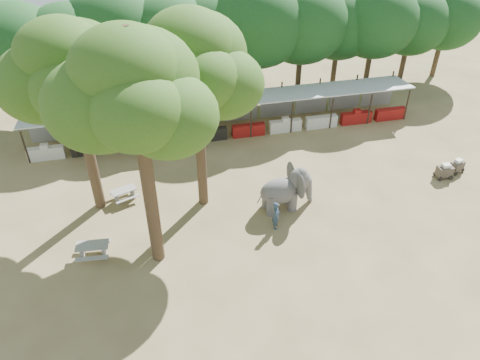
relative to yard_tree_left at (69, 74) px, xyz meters
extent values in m
plane|color=brown|center=(9.13, -7.19, -8.20)|extent=(100.00, 100.00, 0.00)
cube|color=#ABAFB3|center=(9.13, 6.81, -5.70)|extent=(28.00, 2.99, 0.39)
cylinder|color=#2D2319|center=(-3.47, 5.46, -7.00)|extent=(0.12, 0.12, 2.40)
cylinder|color=#2D2319|center=(-3.47, 8.16, -6.80)|extent=(0.12, 0.12, 2.80)
cube|color=silver|center=(-3.47, 5.71, -7.75)|extent=(2.38, 0.50, 0.90)
cube|color=gray|center=(-3.47, 8.11, -7.20)|extent=(2.52, 0.12, 2.00)
cylinder|color=#2D2319|center=(-0.67, 5.46, -7.00)|extent=(0.12, 0.12, 2.40)
cylinder|color=#2D2319|center=(-0.67, 8.16, -6.80)|extent=(0.12, 0.12, 2.80)
cube|color=black|center=(-0.67, 5.71, -7.75)|extent=(2.38, 0.50, 0.90)
cube|color=gray|center=(-0.67, 8.11, -7.20)|extent=(2.52, 0.12, 2.00)
cylinder|color=#2D2319|center=(2.13, 5.46, -7.00)|extent=(0.12, 0.12, 2.40)
cylinder|color=#2D2319|center=(2.13, 8.16, -6.80)|extent=(0.12, 0.12, 2.80)
cube|color=black|center=(2.13, 5.71, -7.75)|extent=(2.38, 0.50, 0.90)
cube|color=gray|center=(2.13, 8.11, -7.20)|extent=(2.52, 0.12, 2.00)
cylinder|color=#2D2319|center=(4.93, 5.46, -7.00)|extent=(0.12, 0.12, 2.40)
cylinder|color=#2D2319|center=(4.93, 8.16, -6.80)|extent=(0.12, 0.12, 2.80)
cube|color=gray|center=(4.93, 5.71, -7.75)|extent=(2.38, 0.50, 0.90)
cube|color=gray|center=(4.93, 8.11, -7.20)|extent=(2.52, 0.12, 2.00)
cylinder|color=#2D2319|center=(7.73, 5.46, -7.00)|extent=(0.12, 0.12, 2.40)
cylinder|color=#2D2319|center=(7.73, 8.16, -6.80)|extent=(0.12, 0.12, 2.80)
cube|color=black|center=(7.73, 5.71, -7.75)|extent=(2.38, 0.50, 0.90)
cube|color=gray|center=(7.73, 8.11, -7.20)|extent=(2.52, 0.12, 2.00)
cylinder|color=#2D2319|center=(10.53, 5.46, -7.00)|extent=(0.12, 0.12, 2.40)
cylinder|color=#2D2319|center=(10.53, 8.16, -6.80)|extent=(0.12, 0.12, 2.80)
cube|color=maroon|center=(10.53, 5.71, -7.75)|extent=(2.38, 0.50, 0.90)
cube|color=gray|center=(10.53, 8.11, -7.20)|extent=(2.52, 0.12, 2.00)
cylinder|color=#2D2319|center=(13.33, 5.46, -7.00)|extent=(0.12, 0.12, 2.40)
cylinder|color=#2D2319|center=(13.33, 8.16, -6.80)|extent=(0.12, 0.12, 2.80)
cube|color=silver|center=(13.33, 5.71, -7.75)|extent=(2.38, 0.50, 0.90)
cube|color=gray|center=(13.33, 8.11, -7.20)|extent=(2.52, 0.12, 2.00)
cylinder|color=#2D2319|center=(16.13, 5.46, -7.00)|extent=(0.12, 0.12, 2.40)
cylinder|color=#2D2319|center=(16.13, 8.16, -6.80)|extent=(0.12, 0.12, 2.80)
cube|color=silver|center=(16.13, 5.71, -7.75)|extent=(2.38, 0.50, 0.90)
cube|color=gray|center=(16.13, 8.11, -7.20)|extent=(2.52, 0.12, 2.00)
cylinder|color=#2D2319|center=(18.93, 5.46, -7.00)|extent=(0.12, 0.12, 2.40)
cylinder|color=#2D2319|center=(18.93, 8.16, -6.80)|extent=(0.12, 0.12, 2.80)
cube|color=maroon|center=(18.93, 5.71, -7.75)|extent=(2.38, 0.50, 0.90)
cube|color=gray|center=(18.93, 8.11, -7.20)|extent=(2.52, 0.12, 2.00)
cylinder|color=#2D2319|center=(21.73, 5.46, -7.00)|extent=(0.12, 0.12, 2.40)
cylinder|color=#2D2319|center=(21.73, 8.16, -6.80)|extent=(0.12, 0.12, 2.80)
cube|color=maroon|center=(21.73, 5.71, -7.75)|extent=(2.38, 0.50, 0.90)
cube|color=gray|center=(21.73, 8.11, -7.20)|extent=(2.52, 0.12, 2.00)
cylinder|color=#332316|center=(0.13, -0.19, -3.60)|extent=(0.60, 0.60, 9.20)
cone|color=#332316|center=(0.13, -0.19, 1.00)|extent=(0.57, 0.57, 2.88)
ellipsoid|color=#234613|center=(-1.27, 0.11, -0.38)|extent=(4.80, 4.80, 3.94)
ellipsoid|color=#234613|center=(1.33, -0.79, -0.78)|extent=(4.20, 4.20, 3.44)
ellipsoid|color=#234613|center=(0.33, 0.91, 0.22)|extent=(5.20, 5.20, 4.26)
ellipsoid|color=#234613|center=(0.13, -1.49, -0.08)|extent=(3.80, 3.80, 3.12)
ellipsoid|color=#234613|center=(-0.17, 0.01, 1.02)|extent=(4.40, 4.40, 3.61)
cylinder|color=#332316|center=(3.13, -5.19, -3.00)|extent=(0.64, 0.64, 10.40)
cone|color=#332316|center=(3.13, -5.19, 2.20)|extent=(0.61, 0.61, 3.25)
ellipsoid|color=#234613|center=(1.73, -4.89, 0.64)|extent=(4.80, 4.80, 3.94)
ellipsoid|color=#234613|center=(4.33, -5.79, 0.24)|extent=(4.20, 4.20, 3.44)
ellipsoid|color=#234613|center=(3.33, -4.09, 1.24)|extent=(5.20, 5.20, 4.26)
ellipsoid|color=#234613|center=(3.13, -6.49, 0.94)|extent=(3.80, 3.80, 3.12)
ellipsoid|color=#234613|center=(2.83, -4.99, 2.04)|extent=(4.40, 4.40, 3.61)
cylinder|color=#332316|center=(6.13, -1.19, -3.40)|extent=(0.56, 0.56, 9.60)
cone|color=#332316|center=(6.13, -1.19, 1.40)|extent=(0.53, 0.53, 3.00)
ellipsoid|color=#234613|center=(4.73, -0.89, -0.04)|extent=(4.80, 4.80, 3.94)
ellipsoid|color=#234613|center=(7.33, -1.79, -0.44)|extent=(4.20, 4.20, 3.44)
ellipsoid|color=#234613|center=(6.33, -0.09, 0.56)|extent=(5.20, 5.20, 4.26)
ellipsoid|color=#234613|center=(6.13, -2.49, 0.26)|extent=(3.80, 3.80, 3.12)
ellipsoid|color=#234613|center=(5.83, -0.99, 1.36)|extent=(4.40, 4.40, 3.61)
cylinder|color=#332316|center=(-4.20, 11.81, -6.33)|extent=(0.44, 0.44, 3.74)
ellipsoid|color=black|center=(-4.20, 11.81, -2.68)|extent=(6.46, 5.95, 5.61)
cylinder|color=#332316|center=(-0.87, 11.81, -6.33)|extent=(0.44, 0.44, 3.74)
ellipsoid|color=black|center=(-0.87, 11.81, -2.68)|extent=(6.46, 5.95, 5.61)
cylinder|color=#332316|center=(2.47, 11.81, -6.33)|extent=(0.44, 0.44, 3.74)
ellipsoid|color=black|center=(2.47, 11.81, -2.68)|extent=(6.46, 5.95, 5.61)
cylinder|color=#332316|center=(5.80, 11.81, -6.33)|extent=(0.44, 0.44, 3.74)
ellipsoid|color=black|center=(5.80, 11.81, -2.68)|extent=(6.46, 5.95, 5.61)
cylinder|color=#332316|center=(9.13, 11.81, -6.33)|extent=(0.44, 0.44, 3.74)
ellipsoid|color=black|center=(9.13, 11.81, -2.68)|extent=(6.46, 5.95, 5.61)
cylinder|color=#332316|center=(12.47, 11.81, -6.33)|extent=(0.44, 0.44, 3.74)
ellipsoid|color=black|center=(12.47, 11.81, -2.68)|extent=(6.46, 5.95, 5.61)
cylinder|color=#332316|center=(15.80, 11.81, -6.33)|extent=(0.44, 0.44, 3.74)
ellipsoid|color=black|center=(15.80, 11.81, -2.68)|extent=(6.46, 5.95, 5.61)
cylinder|color=#332316|center=(19.13, 11.81, -6.33)|extent=(0.44, 0.44, 3.74)
ellipsoid|color=black|center=(19.13, 11.81, -2.68)|extent=(6.46, 5.95, 5.61)
cylinder|color=#332316|center=(22.47, 11.81, -6.33)|extent=(0.44, 0.44, 3.74)
ellipsoid|color=black|center=(22.47, 11.81, -2.68)|extent=(6.46, 5.95, 5.61)
cylinder|color=#332316|center=(25.80, 11.81, -6.33)|extent=(0.44, 0.44, 3.74)
ellipsoid|color=black|center=(25.80, 11.81, -2.68)|extent=(6.46, 5.95, 5.61)
cylinder|color=#332316|center=(29.13, 11.81, -6.33)|extent=(0.44, 0.44, 3.74)
ellipsoid|color=black|center=(29.13, 11.81, -2.68)|extent=(6.46, 5.95, 5.61)
ellipsoid|color=#494646|center=(10.37, -2.73, -6.95)|extent=(2.50, 1.60, 1.54)
cylinder|color=#494646|center=(9.75, -3.15, -7.55)|extent=(0.60, 0.60, 1.30)
cylinder|color=#494646|center=(9.69, -2.42, -7.55)|extent=(0.60, 0.60, 1.30)
cylinder|color=#494646|center=(11.06, -3.04, -7.55)|extent=(0.60, 0.60, 1.30)
cylinder|color=#494646|center=(10.99, -2.31, -7.55)|extent=(0.60, 0.60, 1.30)
ellipsoid|color=#494646|center=(11.50, -2.63, -6.40)|extent=(1.41, 1.17, 1.43)
ellipsoid|color=#494646|center=(11.34, -3.34, -6.37)|extent=(0.32, 1.19, 1.47)
ellipsoid|color=#494646|center=(11.22, -1.95, -6.37)|extent=(0.32, 1.19, 1.47)
cone|color=#494646|center=(12.19, -2.57, -7.39)|extent=(0.64, 0.64, 1.62)
imported|color=#26384C|center=(9.69, -4.30, -7.34)|extent=(0.56, 0.70, 1.72)
cube|color=gray|center=(-0.11, -4.42, -7.41)|extent=(1.70, 0.91, 0.07)
cube|color=gray|center=(-0.66, -4.37, -7.82)|extent=(0.17, 0.66, 0.77)
cube|color=gray|center=(0.43, -4.47, -7.82)|extent=(0.17, 0.66, 0.77)
cube|color=gray|center=(-0.17, -5.02, -7.74)|extent=(1.66, 0.42, 0.05)
cube|color=gray|center=(-0.06, -3.82, -7.74)|extent=(1.66, 0.42, 0.05)
cube|color=gray|center=(1.56, 0.07, -7.50)|extent=(1.61, 1.15, 0.06)
cube|color=gray|center=(1.11, -0.11, -7.86)|extent=(0.30, 0.58, 0.68)
cube|color=gray|center=(2.02, 0.24, -7.86)|extent=(0.30, 0.58, 0.68)
cube|color=gray|center=(1.75, -0.44, -7.79)|extent=(1.45, 0.74, 0.05)
cube|color=gray|center=(1.37, 0.57, -7.79)|extent=(1.45, 0.74, 0.05)
cube|color=#372E26|center=(21.48, -2.10, -7.72)|extent=(0.97, 0.60, 0.67)
cylinder|color=black|center=(21.08, -2.41, -8.06)|extent=(0.29, 0.07, 0.29)
cylinder|color=black|center=(21.85, -2.43, -8.06)|extent=(0.29, 0.07, 0.29)
cylinder|color=black|center=(21.10, -1.78, -8.06)|extent=(0.29, 0.07, 0.29)
cylinder|color=black|center=(21.87, -1.80, -8.06)|extent=(0.29, 0.07, 0.29)
cube|color=silver|center=(21.48, -2.10, -7.29)|extent=(0.49, 0.40, 0.24)
cube|color=#372E26|center=(22.63, -1.72, -7.76)|extent=(1.02, 0.81, 0.62)
cylinder|color=black|center=(22.41, -2.11, -8.07)|extent=(0.27, 0.14, 0.27)
cylinder|color=black|center=(23.07, -1.86, -8.07)|extent=(0.27, 0.14, 0.27)
cylinder|color=black|center=(22.20, -1.57, -8.07)|extent=(0.27, 0.14, 0.27)
cylinder|color=black|center=(22.86, -1.32, -8.07)|extent=(0.27, 0.14, 0.27)
cube|color=silver|center=(22.63, -1.72, -7.36)|extent=(0.54, 0.49, 0.22)
camera|label=1|loc=(3.47, -22.90, 9.37)|focal=35.00mm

